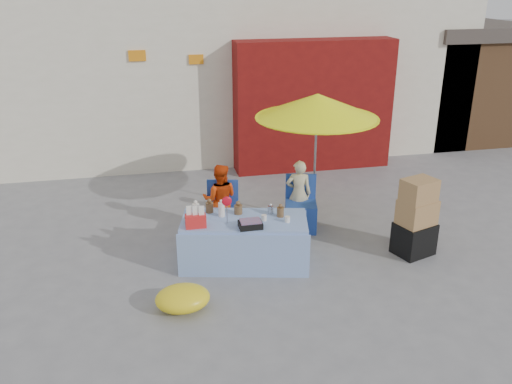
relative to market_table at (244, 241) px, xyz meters
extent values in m
plane|color=slate|center=(-0.04, -0.47, -0.34)|extent=(80.00, 80.00, 0.00)
cube|color=silver|center=(-0.04, 6.53, 1.91)|extent=(12.00, 5.00, 4.50)
cube|color=maroon|center=(2.16, 3.73, 0.96)|extent=(3.20, 0.60, 2.60)
cube|color=#4C331E|center=(6.46, 5.53, 0.86)|extent=(2.60, 3.00, 2.40)
cube|color=#3F3833|center=(6.46, 5.53, 2.21)|extent=(2.80, 3.20, 0.30)
cube|color=orange|center=(-1.24, 4.01, 2.01)|extent=(0.32, 0.04, 0.20)
cube|color=orange|center=(-0.14, 4.01, 1.91)|extent=(0.28, 0.04, 0.18)
cube|color=#84A6D3|center=(0.01, 0.00, -0.01)|extent=(1.83, 1.12, 0.67)
cube|color=#84A6D3|center=(-0.08, -0.38, -0.03)|extent=(1.71, 0.42, 0.63)
cube|color=#84A6D3|center=(0.10, 0.38, -0.03)|extent=(1.71, 0.42, 0.63)
cylinder|color=white|center=(-0.62, 0.28, 0.41)|extent=(0.12, 0.12, 0.16)
cylinder|color=brown|center=(-0.42, 0.33, 0.40)|extent=(0.13, 0.13, 0.14)
cylinder|color=white|center=(-0.28, 0.16, 0.42)|extent=(0.11, 0.11, 0.20)
cylinder|color=brown|center=(-0.04, 0.20, 0.39)|extent=(0.14, 0.14, 0.13)
cylinder|color=#B2B2B7|center=(0.40, 0.11, 0.38)|extent=(0.10, 0.10, 0.11)
cylinder|color=brown|center=(0.51, -0.02, 0.39)|extent=(0.12, 0.12, 0.13)
cylinder|color=white|center=(0.26, -0.10, 0.37)|extent=(0.09, 0.09, 0.08)
cylinder|color=white|center=(0.55, -0.22, 0.37)|extent=(0.09, 0.09, 0.08)
sphere|color=brown|center=(-0.73, 0.08, 0.39)|extent=(0.13, 0.13, 0.13)
ellipsoid|color=red|center=(-0.24, -0.08, 0.64)|extent=(0.14, 0.08, 0.13)
cube|color=red|center=(-0.66, -0.12, 0.42)|extent=(0.29, 0.18, 0.18)
cube|color=black|center=(0.03, -0.28, 0.37)|extent=(0.34, 0.28, 0.08)
cube|color=#22439B|center=(-0.17, 0.87, -0.12)|extent=(0.58, 0.56, 0.45)
cube|color=#22439B|center=(-0.12, 1.09, 0.31)|extent=(0.48, 0.15, 0.40)
cube|color=#22439B|center=(1.08, 0.87, -0.12)|extent=(0.58, 0.56, 0.45)
cube|color=#22439B|center=(1.13, 1.09, 0.31)|extent=(0.48, 0.15, 0.40)
imported|color=red|center=(-0.17, 1.02, 0.22)|extent=(0.63, 0.54, 1.12)
imported|color=beige|center=(1.08, 1.02, 0.20)|extent=(0.45, 0.35, 1.09)
cylinder|color=gray|center=(1.38, 1.17, 0.66)|extent=(0.04, 0.04, 2.00)
cone|color=#F5FF0D|center=(1.38, 1.17, 1.56)|extent=(1.90, 1.90, 0.38)
cylinder|color=#F5FF0D|center=(1.38, 1.17, 1.38)|extent=(1.90, 1.90, 0.02)
cube|color=black|center=(2.44, -0.24, -0.11)|extent=(0.62, 0.57, 0.47)
cube|color=#996E45|center=(2.44, -0.24, 0.30)|extent=(0.58, 0.51, 0.36)
cube|color=#996E45|center=(2.42, -0.26, 0.64)|extent=(0.54, 0.46, 0.32)
ellipsoid|color=yellow|center=(-0.94, -0.96, -0.20)|extent=(0.82, 0.75, 0.30)
camera|label=1|loc=(-1.26, -6.56, 3.40)|focal=38.00mm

